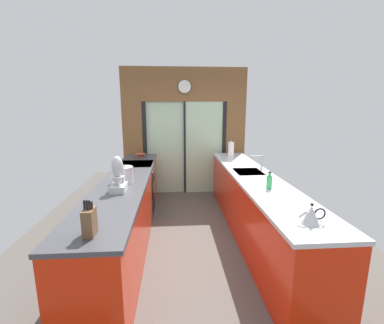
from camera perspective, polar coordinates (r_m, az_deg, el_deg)
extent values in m
cube|color=#4C4742|center=(4.28, -0.41, -14.29)|extent=(5.04, 7.60, 0.02)
cube|color=brown|center=(5.66, -1.68, 16.64)|extent=(2.64, 0.08, 0.70)
cube|color=#B2D1AD|center=(5.73, -5.81, 2.98)|extent=(0.80, 0.02, 2.00)
cube|color=#B2D1AD|center=(5.72, 2.62, 3.03)|extent=(0.80, 0.02, 2.00)
cube|color=black|center=(5.74, -10.22, 2.87)|extent=(0.08, 0.10, 2.00)
cube|color=black|center=(5.81, 6.92, 3.08)|extent=(0.08, 0.10, 2.00)
cube|color=black|center=(5.71, -1.59, 3.01)|extent=(0.04, 0.10, 2.00)
cube|color=brown|center=(5.77, -12.69, 2.82)|extent=(0.42, 0.08, 2.00)
cube|color=brown|center=(5.86, 9.32, 3.09)|extent=(0.42, 0.08, 2.00)
cylinder|color=white|center=(5.60, -1.64, 16.18)|extent=(0.26, 0.03, 0.26)
torus|color=black|center=(5.60, -1.64, 16.18)|extent=(0.28, 0.02, 0.28)
cube|color=red|center=(3.32, -15.73, -14.32)|extent=(0.58, 2.55, 0.88)
cube|color=red|center=(5.35, -11.11, -3.95)|extent=(0.58, 0.65, 0.88)
cube|color=#3D3D42|center=(3.73, -14.25, -3.71)|extent=(0.62, 3.80, 0.04)
cube|color=red|center=(3.99, 13.22, -9.60)|extent=(0.58, 3.80, 0.88)
cube|color=#BCBCC1|center=(3.85, 13.54, -3.20)|extent=(0.62, 3.80, 0.04)
cube|color=#B7BABC|center=(4.07, 12.22, -2.37)|extent=(0.40, 0.48, 0.05)
cylinder|color=#B7BABC|center=(4.10, 14.99, -0.31)|extent=(0.02, 0.02, 0.24)
cylinder|color=#B7BABC|center=(4.05, 13.87, 1.22)|extent=(0.18, 0.02, 0.02)
cube|color=black|center=(4.76, -12.00, -6.00)|extent=(0.58, 0.60, 0.88)
cube|color=black|center=(4.71, -8.45, -5.52)|extent=(0.01, 0.48, 0.28)
cube|color=black|center=(4.64, -12.24, -0.52)|extent=(0.58, 0.60, 0.03)
cylinder|color=#B7BABC|center=(4.46, -8.68, -2.28)|extent=(0.02, 0.04, 0.04)
cylinder|color=#B7BABC|center=(4.63, -8.51, -1.74)|extent=(0.02, 0.04, 0.04)
cylinder|color=#B7BABC|center=(4.80, -8.35, -1.23)|extent=(0.02, 0.04, 0.04)
cylinder|color=#BC4C38|center=(5.18, -11.18, 1.02)|extent=(0.09, 0.09, 0.01)
cone|color=#BC4C38|center=(5.17, -11.20, 1.43)|extent=(0.21, 0.21, 0.07)
cube|color=brown|center=(2.17, -21.53, -12.18)|extent=(0.08, 0.14, 0.21)
cylinder|color=black|center=(2.13, -22.51, -8.80)|extent=(0.02, 0.02, 0.08)
cylinder|color=black|center=(2.12, -22.05, -8.81)|extent=(0.02, 0.02, 0.08)
cylinder|color=black|center=(2.12, -21.58, -8.83)|extent=(0.02, 0.02, 0.08)
cylinder|color=black|center=(2.11, -21.10, -8.96)|extent=(0.02, 0.02, 0.07)
cube|color=#B7BABC|center=(3.16, -15.74, -5.47)|extent=(0.17, 0.26, 0.08)
cube|color=#B7BABC|center=(3.22, -15.53, -2.56)|extent=(0.10, 0.08, 0.20)
ellipsoid|color=#B7BABC|center=(3.09, -16.05, -0.91)|extent=(0.13, 0.12, 0.24)
cone|color=#B7BABC|center=(3.11, -15.93, -4.22)|extent=(0.15, 0.15, 0.13)
cylinder|color=#B7BABC|center=(3.48, -14.65, -2.81)|extent=(0.23, 0.23, 0.20)
cylinder|color=#B7BABC|center=(3.46, -14.74, -1.12)|extent=(0.24, 0.24, 0.01)
sphere|color=black|center=(3.46, -14.75, -0.86)|extent=(0.03, 0.03, 0.03)
cone|color=#B7BABC|center=(2.43, 24.61, -10.51)|extent=(0.16, 0.16, 0.16)
sphere|color=black|center=(2.39, 24.80, -8.48)|extent=(0.03, 0.03, 0.03)
cylinder|color=#B7BABC|center=(2.39, 23.10, -10.50)|extent=(0.08, 0.02, 0.07)
torus|color=black|center=(2.46, 26.19, -10.16)|extent=(0.10, 0.01, 0.10)
cylinder|color=#339E56|center=(3.25, 16.55, -4.31)|extent=(0.07, 0.07, 0.16)
cylinder|color=#339E56|center=(3.23, 16.66, -2.60)|extent=(0.03, 0.03, 0.04)
cylinder|color=black|center=(3.22, 16.68, -2.17)|extent=(0.04, 0.04, 0.01)
cylinder|color=#B7BABC|center=(5.24, 8.48, 1.27)|extent=(0.13, 0.13, 0.01)
cylinder|color=white|center=(5.22, 8.53, 2.83)|extent=(0.12, 0.12, 0.28)
sphere|color=#B7BABC|center=(5.20, 8.58, 4.51)|extent=(0.03, 0.03, 0.03)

